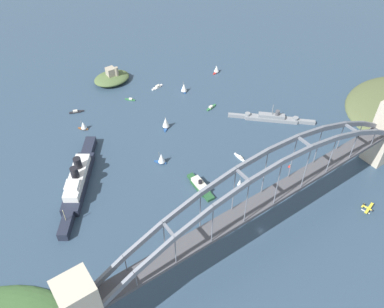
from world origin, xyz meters
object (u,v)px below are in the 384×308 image
at_px(fort_island_mid_harbor, 112,78).
at_px(small_boat_0, 166,122).
at_px(ocean_liner, 78,180).
at_px(small_boat_3, 157,87).
at_px(naval_cruiser, 272,118).
at_px(small_boat_5, 217,69).
at_px(channel_marker_buoy, 290,166).
at_px(small_boat_7, 184,88).
at_px(harbor_ferry_steamer, 200,186).
at_px(small_boat_4, 240,157).
at_px(small_boat_9, 83,125).
at_px(small_boat_6, 161,158).
at_px(small_boat_1, 240,182).
at_px(small_boat_8, 211,107).
at_px(seaplane_taxiing_near_bridge, 367,209).
at_px(small_boat_10, 76,112).
at_px(small_boat_2, 130,99).
at_px(harbor_arch_bridge, 267,201).

distance_m(fort_island_mid_harbor, small_boat_0, 91.97).
xyz_separation_m(ocean_liner, small_boat_3, (113.22, 77.62, -4.80)).
bearing_deg(naval_cruiser, ocean_liner, 172.03).
height_order(small_boat_5, channel_marker_buoy, small_boat_5).
xyz_separation_m(small_boat_5, small_boat_7, (-46.92, -10.20, 0.47)).
bearing_deg(ocean_liner, fort_island_mid_harbor, 53.82).
xyz_separation_m(harbor_ferry_steamer, channel_marker_buoy, (68.85, -21.31, -1.17)).
distance_m(small_boat_3, small_boat_4, 122.53).
bearing_deg(small_boat_9, small_boat_6, -65.95).
height_order(naval_cruiser, small_boat_1, naval_cruiser).
height_order(harbor_ferry_steamer, small_boat_7, small_boat_7).
xyz_separation_m(small_boat_6, small_boat_8, (74.47, 35.38, -4.30)).
relative_size(seaplane_taxiing_near_bridge, small_boat_10, 0.95).
relative_size(ocean_liner, naval_cruiser, 1.46).
relative_size(small_boat_1, small_boat_2, 0.90).
distance_m(naval_cruiser, seaplane_taxiing_near_bridge, 112.51).
height_order(harbor_arch_bridge, harbor_ferry_steamer, harbor_arch_bridge).
bearing_deg(harbor_arch_bridge, small_boat_10, 104.39).
xyz_separation_m(harbor_arch_bridge, small_boat_5, (95.77, 172.77, -25.21)).
bearing_deg(small_boat_0, naval_cruiser, -28.47).
distance_m(naval_cruiser, small_boat_5, 91.29).
bearing_deg(small_boat_6, seaplane_taxiing_near_bridge, -53.01).
distance_m(small_boat_1, small_boat_9, 142.25).
xyz_separation_m(naval_cruiser, small_boat_0, (-81.31, 44.10, 3.07)).
bearing_deg(harbor_arch_bridge, small_boat_2, 89.98).
bearing_deg(fort_island_mid_harbor, harbor_arch_bridge, -90.15).
bearing_deg(small_boat_9, small_boat_10, 81.78).
distance_m(harbor_arch_bridge, small_boat_0, 128.35).
bearing_deg(small_boat_2, small_boat_10, 167.57).
xyz_separation_m(small_boat_1, channel_marker_buoy, (44.07, -6.92, -2.37)).
bearing_deg(small_boat_5, small_boat_3, 170.83).
xyz_separation_m(small_boat_0, small_boat_8, (48.71, 0.54, -4.86)).
distance_m(fort_island_mid_harbor, small_boat_3, 46.71).
xyz_separation_m(harbor_ferry_steamer, seaplane_taxiing_near_bridge, (81.71, -82.10, -0.28)).
relative_size(small_boat_1, small_boat_5, 0.83).
height_order(small_boat_6, small_boat_9, small_boat_6).
xyz_separation_m(ocean_liner, small_boat_6, (61.48, -14.32, -0.48)).
height_order(small_boat_7, channel_marker_buoy, small_boat_7).
bearing_deg(channel_marker_buoy, harbor_ferry_steamer, 162.80).
distance_m(ocean_liner, naval_cruiser, 170.23).
relative_size(ocean_liner, small_boat_8, 6.97).
height_order(seaplane_taxiing_near_bridge, small_boat_2, seaplane_taxiing_near_bridge).
height_order(fort_island_mid_harbor, small_boat_2, fort_island_mid_harbor).
height_order(small_boat_10, channel_marker_buoy, channel_marker_buoy).
relative_size(harbor_ferry_steamer, small_boat_0, 2.38).
xyz_separation_m(small_boat_5, small_boat_8, (-41.42, -46.21, -3.34)).
distance_m(small_boat_6, small_boat_7, 99.26).
relative_size(harbor_ferry_steamer, small_boat_9, 3.23).
height_order(small_boat_4, small_boat_6, small_boat_6).
relative_size(harbor_arch_bridge, seaplane_taxiing_near_bridge, 25.33).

